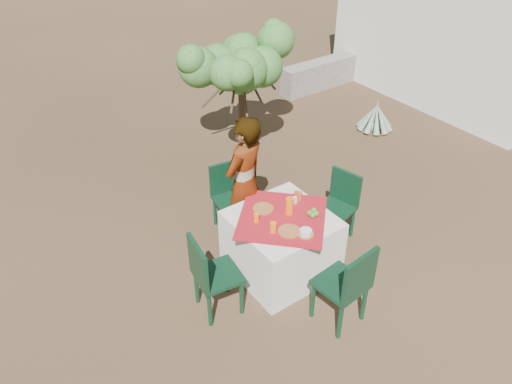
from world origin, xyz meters
The scene contains 22 objects.
ground centered at (0.00, 0.00, 0.00)m, with size 160.00×160.00×0.00m, color #332417.
table centered at (-0.69, -0.33, 0.38)m, with size 1.30×1.30×0.76m.
chair_far centered at (-0.72, 0.71, 0.49)m, with size 0.46×0.46×0.88m.
chair_near centered at (-0.65, -1.33, 0.55)m, with size 0.50×0.50×0.99m.
chair_left centered at (-1.67, -0.40, 0.53)m, with size 0.50×0.50×0.95m.
chair_right centered at (0.27, -0.23, 0.49)m, with size 0.50×0.50×0.89m.
person centered at (-0.73, 0.34, 0.85)m, with size 0.62×0.41×1.70m, color #8C6651.
shrub_tree centered at (0.46, 2.12, 1.40)m, with size 1.51×1.48×1.78m.
agave centered at (2.76, 1.48, 0.22)m, with size 0.62×0.63×0.66m.
guesthouse centered at (5.60, 1.80, 1.50)m, with size 3.20×4.20×3.00m, color silver.
stone_wall centered at (3.60, 3.40, 0.28)m, with size 2.60×0.35×0.55m, color gray.
plate_far centered at (-0.77, -0.09, 0.77)m, with size 0.23×0.23×0.01m, color brown.
plate_near centered at (-0.78, -0.56, 0.77)m, with size 0.24×0.24×0.01m, color brown.
glass_far centered at (-0.96, -0.22, 0.81)m, with size 0.06×0.06×0.10m, color orange.
glass_near centered at (-0.92, -0.46, 0.82)m, with size 0.07×0.07×0.11m, color orange.
juice_pitcher centered at (-0.59, -0.31, 0.86)m, with size 0.09×0.09×0.20m, color orange.
bowl_plate centered at (-0.68, -0.70, 0.77)m, with size 0.18×0.18×0.01m, color brown.
white_bowl centered at (-0.68, -0.70, 0.80)m, with size 0.13×0.13×0.05m, color silver.
jar_left centered at (-0.34, -0.18, 0.81)m, with size 0.06×0.06×0.10m, color #BF4D21.
jar_right centered at (-0.35, -0.14, 0.81)m, with size 0.06×0.06×0.09m, color #BF4D21.
napkin_holder centered at (-0.43, -0.20, 0.80)m, with size 0.06×0.04×0.08m, color silver.
fruit_cluster centered at (-0.40, -0.50, 0.80)m, with size 0.13×0.12×0.07m.
Camera 1 is at (-3.40, -3.64, 4.09)m, focal length 35.00 mm.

